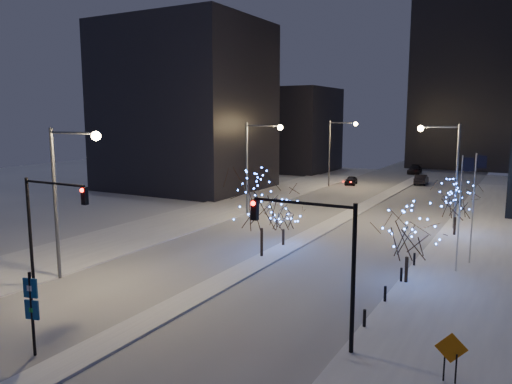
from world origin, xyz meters
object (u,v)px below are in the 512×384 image
Objects in this scene: street_lamp_w_mid at (255,156)px; car_near at (351,180)px; street_lamp_w_far at (336,144)px; holiday_tree_median_far at (283,216)px; street_lamp_w_near at (65,183)px; traffic_signal_west at (46,216)px; traffic_signal_east at (321,249)px; car_mid at (421,179)px; car_far at (415,170)px; holiday_tree_plaza_far at (456,201)px; construction_sign at (451,353)px; wayfinding_sign at (32,305)px; holiday_tree_plaza_near at (408,234)px; street_lamp_east at (447,162)px; holiday_tree_median_near at (262,201)px.

street_lamp_w_mid is 2.50× the size of car_near.
street_lamp_w_far reaches higher than holiday_tree_median_far.
street_lamp_w_near reaches higher than holiday_tree_median_far.
traffic_signal_east is (17.38, 1.00, 0.00)m from traffic_signal_west.
car_mid is at bearing 96.57° from traffic_signal_east.
car_far is 50.29m from holiday_tree_plaza_far.
street_lamp_w_near reaches higher than construction_sign.
traffic_signal_east reaches higher than holiday_tree_median_far.
street_lamp_w_near is 53.74m from car_near.
construction_sign reaches higher than car_far.
holiday_tree_plaza_far is at bearing 54.57° from wayfinding_sign.
holiday_tree_plaza_near is (8.49, -49.12, 2.55)m from car_mid.
traffic_signal_west is 1.45× the size of car_mid.
car_mid reaches higher than car_far.
holiday_tree_plaza_far reaches higher than holiday_tree_median_far.
holiday_tree_plaza_near is (0.42, -17.98, -3.10)m from street_lamp_east.
car_far reaches higher than car_near.
holiday_tree_plaza_far is at bearing -65.12° from car_near.
street_lamp_w_near reaches higher than traffic_signal_east.
street_lamp_east is 4.78× the size of construction_sign.
street_lamp_w_near is 1.98× the size of holiday_tree_plaza_near.
traffic_signal_west and traffic_signal_east have the same top height.
traffic_signal_west is 18.50m from holiday_tree_median_far.
holiday_tree_plaza_near is (1.56, 11.02, -1.41)m from traffic_signal_east.
construction_sign reaches higher than car_mid.
wayfinding_sign is (-12.50, -18.02, -0.94)m from holiday_tree_plaza_near.
holiday_tree_median_near reaches higher than holiday_tree_plaza_near.
street_lamp_w_near reaches higher than traffic_signal_west.
street_lamp_east is (19.02, -22.00, -0.05)m from street_lamp_w_far.
car_mid is (10.95, 59.14, -5.71)m from street_lamp_w_near.
street_lamp_w_mid is 49.55m from car_far.
street_lamp_east reaches higher than holiday_tree_median_far.
street_lamp_w_mid reaches higher than holiday_tree_plaza_near.
car_mid is 1.23× the size of wayfinding_sign.
street_lamp_w_far is at bearing -109.85° from car_far.
holiday_tree_plaza_near is at bearing 41.74° from wayfinding_sign.
holiday_tree_median_near reaches higher than holiday_tree_plaza_far.
car_mid is 67.28m from wayfinding_sign.
construction_sign is at bearing 1.08° from traffic_signal_west.
street_lamp_w_far reaches higher than construction_sign.
traffic_signal_west is (-18.52, -30.00, -1.69)m from street_lamp_east.
street_lamp_w_near is 1.43× the size of traffic_signal_west.
traffic_signal_west is 1.78× the size of holiday_tree_median_far.
holiday_tree_plaza_far is at bearing 54.00° from traffic_signal_west.
traffic_signal_west reaches higher than holiday_tree_plaza_far.
construction_sign is (15.28, -12.38, -2.97)m from holiday_tree_median_near.
street_lamp_w_far is 58.56m from wayfinding_sign.
traffic_signal_west is 3.34× the size of construction_sign.
holiday_tree_plaza_near is at bearing -4.11° from holiday_tree_median_near.
street_lamp_east is 1.98× the size of holiday_tree_plaza_near.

